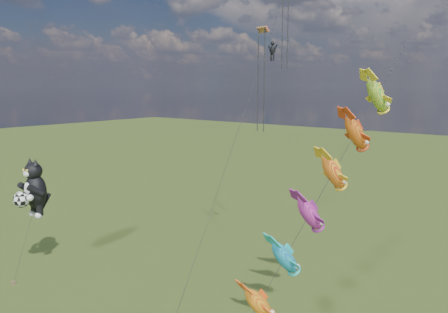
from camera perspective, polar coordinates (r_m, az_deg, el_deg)
The scene contains 4 objects.
ground at distance 38.59m, azimuth -23.47°, elevation -17.68°, with size 300.00×300.00×0.00m, color #23380E.
cat_kite_rig at distance 42.76m, azimuth -23.70°, elevation -3.85°, with size 2.53×4.19×10.60m.
fish_windsock_rig at distance 25.33m, azimuth 12.58°, elevation -4.76°, with size 5.02×15.23×19.49m.
parafoil_rig at distance 39.66m, azimuth 6.13°, elevation 13.92°, with size 2.67×17.43×27.61m.
Camera 1 is at (31.03, -15.45, 16.95)m, focal length 35.00 mm.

